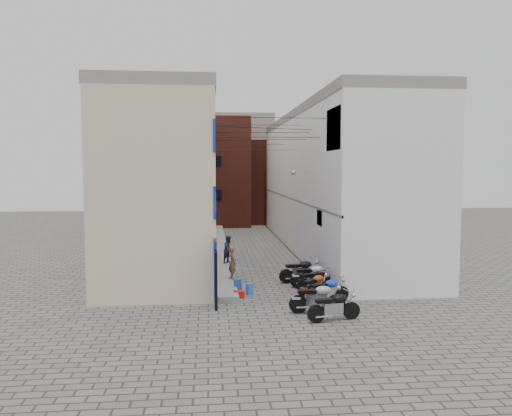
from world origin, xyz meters
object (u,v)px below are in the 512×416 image
object	(u,v)px
water_jug_far	(238,285)
person_a	(233,263)
person_b	(229,249)
red_crate	(239,294)
motorcycle_b	(317,296)
motorcycle_d	(315,284)
motorcycle_c	(327,289)
motorcycle_e	(317,278)
motorcycle_f	(312,274)
motorcycle_g	(301,269)
motorcycle_a	(334,305)
water_jug_near	(250,289)

from	to	relation	value
water_jug_far	person_a	bearing A→B (deg)	95.71
person_b	red_crate	size ratio (longest dim) A/B	3.32
person_a	red_crate	size ratio (longest dim) A/B	3.39
motorcycle_b	motorcycle_d	xyz separation A→B (m)	(0.37, 2.09, -0.05)
motorcycle_c	water_jug_far	size ratio (longest dim) A/B	3.56
motorcycle_b	motorcycle_e	world-z (taller)	motorcycle_b
motorcycle_d	red_crate	size ratio (longest dim) A/B	4.40
person_a	water_jug_far	size ratio (longest dim) A/B	2.66
motorcycle_c	water_jug_far	xyz separation A→B (m)	(-3.40, 2.25, -0.30)
motorcycle_b	water_jug_far	bearing A→B (deg)	-142.33
motorcycle_b	water_jug_far	distance (m)	4.39
person_b	motorcycle_c	bearing A→B (deg)	-111.03
motorcycle_b	motorcycle_c	bearing A→B (deg)	149.51
motorcycle_f	motorcycle_g	size ratio (longest dim) A/B	0.96
motorcycle_a	motorcycle_b	bearing A→B (deg)	-172.70
motorcycle_a	motorcycle_g	xyz separation A→B (m)	(-0.06, 5.98, 0.04)
person_a	person_b	world-z (taller)	person_a
motorcycle_a	motorcycle_f	world-z (taller)	motorcycle_f
motorcycle_c	water_jug_near	bearing A→B (deg)	-141.09
motorcycle_c	person_b	xyz separation A→B (m)	(-3.57, 7.63, 0.40)
motorcycle_a	motorcycle_d	size ratio (longest dim) A/B	1.01
motorcycle_b	motorcycle_d	size ratio (longest dim) A/B	1.09
motorcycle_c	motorcycle_e	bearing A→B (deg)	158.11
water_jug_far	motorcycle_b	bearing A→B (deg)	-51.04
motorcycle_b	motorcycle_f	bearing A→B (deg)	169.54
motorcycle_c	motorcycle_e	world-z (taller)	motorcycle_c
person_a	motorcycle_c	bearing A→B (deg)	-150.99
motorcycle_f	red_crate	bearing A→B (deg)	-70.19
motorcycle_d	water_jug_far	xyz separation A→B (m)	(-3.13, 1.32, -0.28)
motorcycle_g	water_jug_near	size ratio (longest dim) A/B	4.45
water_jug_near	motorcycle_d	bearing A→B (deg)	-16.85
water_jug_near	motorcycle_f	bearing A→B (deg)	19.89
motorcycle_b	red_crate	bearing A→B (deg)	-132.84
motorcycle_d	person_b	bearing A→B (deg)	165.87
person_b	motorcycle_f	bearing A→B (deg)	-99.76
motorcycle_a	motorcycle_e	xyz separation A→B (m)	(0.33, 4.19, -0.00)
motorcycle_a	water_jug_far	world-z (taller)	motorcycle_a
motorcycle_b	motorcycle_g	bearing A→B (deg)	175.20
motorcycle_f	person_b	bearing A→B (deg)	-147.81
motorcycle_a	water_jug_far	distance (m)	5.45
motorcycle_b	motorcycle_e	size ratio (longest dim) A/B	1.07
motorcycle_f	red_crate	size ratio (longest dim) A/B	4.58
motorcycle_b	person_b	distance (m)	9.27
motorcycle_d	person_a	world-z (taller)	person_a
person_b	water_jug_near	size ratio (longest dim) A/B	3.10
motorcycle_d	person_a	bearing A→B (deg)	-171.02
motorcycle_c	motorcycle_e	xyz separation A→B (m)	(0.05, 1.98, -0.01)
motorcycle_d	person_b	size ratio (longest dim) A/B	1.32
motorcycle_f	water_jug_far	world-z (taller)	motorcycle_f
water_jug_near	red_crate	bearing A→B (deg)	-136.29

